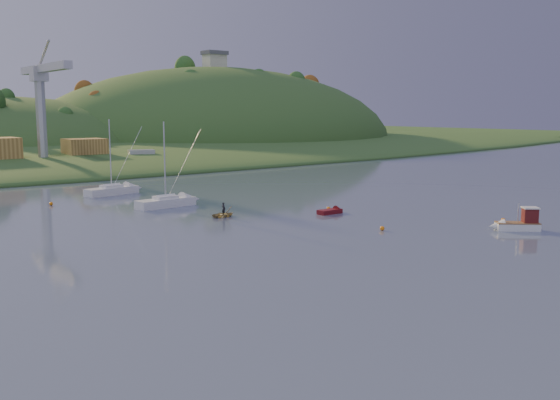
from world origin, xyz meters
TOP-DOWN VIEW (x-y plane):
  - hill_right at (95.00, 195.00)m, footprint 150.00×130.00m
  - hilltop_house at (95.00, 195.00)m, footprint 9.00×7.00m
  - wharf at (5.00, 122.00)m, footprint 42.00×16.00m
  - shed_east at (13.00, 124.00)m, footprint 9.00×7.00m
  - dock_crane at (2.00, 118.39)m, footprint 3.20×28.00m
  - fishing_boat at (19.58, 16.14)m, footprint 5.16×4.82m
  - sailboat_near at (-2.52, 54.96)m, footprint 8.55×3.24m
  - sailboat_far at (-3.19, 71.39)m, footprint 8.77×4.00m
  - canoe at (-0.74, 43.30)m, footprint 3.08×2.27m
  - paddler at (-0.74, 43.30)m, footprint 0.40×0.58m
  - red_tender at (11.97, 36.91)m, footprint 3.92×1.34m
  - work_vessel at (24.60, 118.00)m, footprint 14.91×8.27m
  - buoy_0 at (23.13, 19.71)m, footprint 0.50×0.50m
  - buoy_1 at (12.87, 38.91)m, footprint 0.50×0.50m
  - buoy_3 at (-14.38, 66.05)m, footprint 0.50×0.50m
  - buoy_4 at (8.06, 25.05)m, footprint 0.50×0.50m

SIDE VIEW (x-z plane):
  - hill_right at x=95.00m, z-range -30.00..30.00m
  - buoy_0 at x=23.13m, z-range 0.00..0.50m
  - buoy_1 at x=12.87m, z-range 0.00..0.50m
  - buoy_3 at x=-14.38m, z-range 0.00..0.50m
  - buoy_4 at x=8.06m, z-range 0.00..0.50m
  - red_tender at x=11.97m, z-range -0.39..0.94m
  - canoe at x=-0.74m, z-range 0.00..0.62m
  - sailboat_near at x=-2.52m, z-range -5.05..6.55m
  - sailboat_far at x=-3.19m, z-range -5.11..6.62m
  - fishing_boat at x=19.58m, z-range -0.96..2.48m
  - paddler at x=-0.74m, z-range 0.00..1.56m
  - wharf at x=5.00m, z-range 0.00..2.40m
  - work_vessel at x=24.60m, z-range -0.52..3.11m
  - shed_east at x=13.00m, z-range 2.40..6.40m
  - dock_crane at x=2.00m, z-range 7.02..27.32m
  - hilltop_house at x=95.00m, z-range 30.18..36.63m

